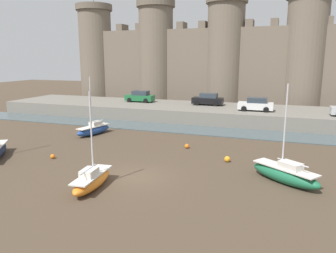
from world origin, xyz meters
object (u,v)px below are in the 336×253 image
at_px(sailboat_foreground_centre, 92,180).
at_px(car_quay_east, 140,97).
at_px(mooring_buoy_near_channel, 187,146).
at_px(sailboat_foreground_left, 94,129).
at_px(car_quay_centre_east, 208,99).
at_px(sailboat_near_channel_right, 285,174).
at_px(car_quay_west, 256,104).
at_px(mooring_buoy_off_centre, 227,159).
at_px(mooring_buoy_mid_mud, 53,156).

relative_size(sailboat_foreground_centre, car_quay_east, 1.46).
height_order(mooring_buoy_near_channel, car_quay_east, car_quay_east).
xyz_separation_m(sailboat_foreground_centre, sailboat_foreground_left, (-7.79, 12.64, 0.01)).
distance_m(sailboat_foreground_centre, car_quay_centre_east, 26.92).
distance_m(sailboat_near_channel_right, car_quay_west, 19.35).
distance_m(car_quay_centre_east, car_quay_east, 9.99).
bearing_deg(mooring_buoy_off_centre, sailboat_foreground_left, 162.82).
distance_m(mooring_buoy_near_channel, car_quay_east, 19.94).
bearing_deg(mooring_buoy_off_centre, mooring_buoy_mid_mud, -163.99).
relative_size(sailboat_foreground_left, car_quay_west, 1.47).
bearing_deg(car_quay_centre_east, sailboat_near_channel_right, -65.35).
distance_m(sailboat_foreground_centre, mooring_buoy_off_centre, 10.69).
xyz_separation_m(mooring_buoy_off_centre, car_quay_west, (0.72, 15.82, 2.22)).
bearing_deg(sailboat_foreground_centre, mooring_buoy_mid_mud, 146.30).
xyz_separation_m(sailboat_foreground_centre, car_quay_west, (7.74, 23.88, 1.89)).
height_order(mooring_buoy_off_centre, car_quay_west, car_quay_west).
xyz_separation_m(sailboat_foreground_centre, sailboat_near_channel_right, (11.24, 4.93, 0.06)).
height_order(sailboat_near_channel_right, sailboat_foreground_left, sailboat_near_channel_right).
xyz_separation_m(sailboat_near_channel_right, sailboat_foreground_left, (-19.03, 7.70, -0.06)).
bearing_deg(car_quay_west, sailboat_foreground_left, -144.09).
distance_m(car_quay_west, car_quay_east, 16.77).
bearing_deg(sailboat_near_channel_right, car_quay_centre_east, 114.65).
bearing_deg(sailboat_foreground_centre, mooring_buoy_off_centre, 48.95).
relative_size(mooring_buoy_near_channel, mooring_buoy_off_centre, 0.88).
relative_size(sailboat_foreground_centre, mooring_buoy_off_centre, 13.04).
bearing_deg(sailboat_near_channel_right, car_quay_east, 132.59).
height_order(mooring_buoy_near_channel, mooring_buoy_off_centre, mooring_buoy_off_centre).
bearing_deg(car_quay_west, sailboat_near_channel_right, -79.54).
relative_size(mooring_buoy_near_channel, car_quay_east, 0.10).
bearing_deg(mooring_buoy_off_centre, car_quay_centre_east, 107.24).
bearing_deg(mooring_buoy_mid_mud, mooring_buoy_near_channel, 35.18).
bearing_deg(car_quay_centre_east, mooring_buoy_near_channel, -83.72).
bearing_deg(sailboat_foreground_centre, car_quay_east, 108.22).
xyz_separation_m(mooring_buoy_near_channel, car_quay_west, (4.78, 13.10, 2.25)).
height_order(mooring_buoy_mid_mud, car_quay_centre_east, car_quay_centre_east).
xyz_separation_m(mooring_buoy_mid_mud, car_quay_east, (-2.46, 22.50, 2.27)).
bearing_deg(mooring_buoy_mid_mud, car_quay_centre_east, 71.57).
bearing_deg(mooring_buoy_off_centre, car_quay_east, 130.27).
xyz_separation_m(sailboat_near_channel_right, car_quay_centre_east, (-10.04, 21.89, 1.83)).
height_order(mooring_buoy_mid_mud, car_quay_west, car_quay_west).
bearing_deg(mooring_buoy_near_channel, car_quay_centre_east, 96.28).
distance_m(sailboat_foreground_centre, sailboat_near_channel_right, 12.27).
bearing_deg(sailboat_foreground_centre, car_quay_west, 72.05).
distance_m(sailboat_foreground_left, mooring_buoy_mid_mud, 8.55).
xyz_separation_m(sailboat_foreground_centre, mooring_buoy_off_centre, (7.02, 8.06, -0.33)).
height_order(sailboat_near_channel_right, mooring_buoy_off_centre, sailboat_near_channel_right).
distance_m(mooring_buoy_off_centre, mooring_buoy_mid_mud, 13.89).
xyz_separation_m(sailboat_near_channel_right, car_quay_east, (-20.03, 21.79, 1.83)).
xyz_separation_m(mooring_buoy_mid_mud, car_quay_centre_east, (7.53, 22.60, 2.27)).
bearing_deg(sailboat_foreground_left, car_quay_east, 94.07).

